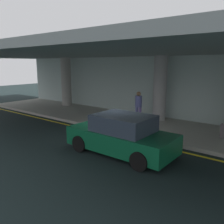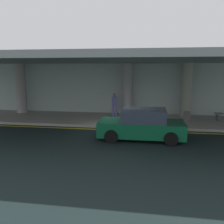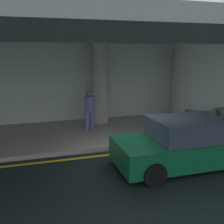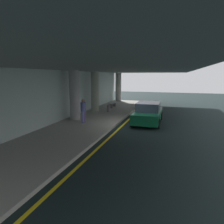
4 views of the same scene
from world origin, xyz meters
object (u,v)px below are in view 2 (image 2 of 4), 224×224
car_dark_green (142,125)px  traveler_with_luggage (115,104)px  support_column_far_left (21,88)px  support_column_center (186,90)px  support_column_left_mid (127,90)px  suitcase_upright_primary (187,116)px

car_dark_green → traveler_with_luggage: traveler_with_luggage is taller
support_column_far_left → support_column_center: same height
support_column_left_mid → support_column_far_left: bearing=180.0°
support_column_far_left → support_column_left_mid: bearing=0.0°
support_column_center → traveler_with_luggage: (-4.74, -1.05, -0.86)m
traveler_with_luggage → support_column_left_mid: bearing=-132.2°
support_column_far_left → suitcase_upright_primary: (11.90, -1.36, -1.51)m
car_dark_green → traveler_with_luggage: 4.69m
support_column_far_left → support_column_left_mid: (8.00, 0.00, 0.00)m
support_column_far_left → suitcase_upright_primary: bearing=-6.5°
support_column_left_mid → car_dark_green: (1.21, -5.30, -1.26)m
traveler_with_luggage → suitcase_upright_primary: bearing=169.1°
support_column_left_mid → car_dark_green: 5.58m
support_column_left_mid → traveler_with_luggage: support_column_left_mid is taller
support_column_far_left → suitcase_upright_primary: support_column_far_left is taller
support_column_center → suitcase_upright_primary: support_column_center is taller
traveler_with_luggage → support_column_center: bearing=-174.5°
support_column_far_left → support_column_center: size_ratio=1.00×
support_column_far_left → traveler_with_luggage: size_ratio=2.17×
support_column_left_mid → support_column_center: bearing=0.0°
support_column_far_left → traveler_with_luggage: (7.26, -1.05, -0.86)m
support_column_left_mid → suitcase_upright_primary: size_ratio=4.06×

